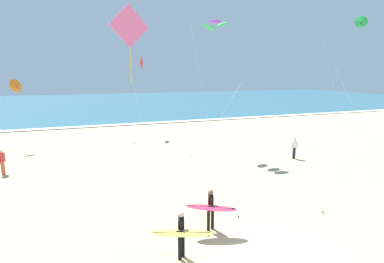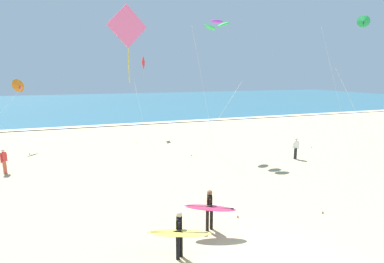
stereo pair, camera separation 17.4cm
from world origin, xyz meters
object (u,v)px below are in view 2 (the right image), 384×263
object	(u,v)px
surfer_trailing	(179,232)
bystander_white_top	(296,148)
surfer_lead	(210,208)
kite_delta_emerald_low	(363,22)
kite_diamond_rose_close	(132,35)
kite_diamond_scarlet_mid	(143,65)
kite_delta_amber_far	(18,86)
kite_arc_violet_high	(217,25)
bystander_red_top	(4,161)

from	to	relation	value
surfer_trailing	bystander_white_top	xyz separation A→B (m)	(11.62, 8.93, -0.23)
surfer_lead	kite_delta_emerald_low	distance (m)	19.66
surfer_lead	kite_diamond_rose_close	size ratio (longest dim) A/B	0.25
surfer_lead	kite_diamond_scarlet_mid	bearing A→B (deg)	86.71
kite_diamond_scarlet_mid	kite_delta_amber_far	bearing A→B (deg)	-169.62
kite_diamond_scarlet_mid	surfer_trailing	bearing A→B (deg)	-97.53
surfer_lead	kite_arc_violet_high	distance (m)	15.05
bystander_red_top	surfer_lead	bearing A→B (deg)	-49.03
surfer_trailing	kite_diamond_scarlet_mid	bearing A→B (deg)	82.47
bystander_white_top	surfer_trailing	bearing A→B (deg)	-142.46
kite_diamond_rose_close	surfer_trailing	bearing A→B (deg)	-40.38
kite_delta_amber_far	kite_arc_violet_high	xyz separation A→B (m)	(14.57, -6.72, 4.51)
surfer_trailing	kite_delta_amber_far	xyz separation A→B (m)	(-7.81, 19.29, 4.17)
kite_delta_amber_far	kite_diamond_rose_close	distance (m)	19.57
surfer_trailing	bystander_white_top	size ratio (longest dim) A/B	1.35
kite_diamond_scarlet_mid	kite_diamond_rose_close	world-z (taller)	kite_diamond_rose_close
surfer_lead	bystander_red_top	size ratio (longest dim) A/B	1.30
surfer_trailing	bystander_white_top	bearing A→B (deg)	37.54
kite_diamond_rose_close	bystander_red_top	distance (m)	14.54
kite_diamond_rose_close	bystander_white_top	size ratio (longest dim) A/B	5.19
surfer_trailing	kite_diamond_scarlet_mid	world-z (taller)	kite_diamond_scarlet_mid
bystander_red_top	bystander_white_top	bearing A→B (deg)	-9.61
kite_delta_amber_far	kite_delta_emerald_low	bearing A→B (deg)	-21.65
kite_diamond_scarlet_mid	bystander_white_top	size ratio (longest dim) A/B	4.97
kite_diamond_scarlet_mid	kite_delta_amber_far	distance (m)	10.94
kite_delta_amber_far	bystander_white_top	size ratio (longest dim) A/B	3.63
surfer_lead	bystander_red_top	distance (m)	14.34
kite_arc_violet_high	kite_diamond_scarlet_mid	bearing A→B (deg)	114.55
bystander_white_top	kite_delta_amber_far	bearing A→B (deg)	151.93
kite_delta_amber_far	bystander_red_top	world-z (taller)	kite_delta_amber_far
kite_diamond_scarlet_mid	kite_delta_emerald_low	size ratio (longest dim) A/B	0.75
surfer_lead	kite_delta_amber_far	distance (m)	20.69
kite_diamond_scarlet_mid	kite_arc_violet_high	bearing A→B (deg)	-65.45
bystander_red_top	kite_diamond_scarlet_mid	bearing A→B (deg)	40.57
kite_diamond_rose_close	kite_delta_emerald_low	bearing A→B (deg)	24.28
surfer_trailing	kite_arc_violet_high	distance (m)	16.71
kite_arc_violet_high	bystander_red_top	xyz separation A→B (m)	(-14.50, -0.36, -8.91)
bystander_white_top	bystander_red_top	world-z (taller)	same
kite_delta_emerald_low	bystander_red_top	distance (m)	26.80
bystander_red_top	kite_arc_violet_high	bearing A→B (deg)	1.43
bystander_white_top	bystander_red_top	size ratio (longest dim) A/B	1.00
bystander_red_top	surfer_trailing	bearing A→B (deg)	-57.63
surfer_lead	kite_arc_violet_high	size ratio (longest dim) A/B	0.21
kite_delta_emerald_low	bystander_white_top	size ratio (longest dim) A/B	6.61
kite_delta_emerald_low	kite_delta_amber_far	bearing A→B (deg)	158.35
kite_diamond_scarlet_mid	bystander_white_top	world-z (taller)	kite_diamond_scarlet_mid
kite_diamond_rose_close	bystander_red_top	bearing A→B (deg)	120.34
kite_delta_emerald_low	kite_diamond_rose_close	xyz separation A→B (m)	(-18.46, -8.33, -2.62)
surfer_lead	bystander_white_top	size ratio (longest dim) A/B	1.30
kite_delta_amber_far	bystander_white_top	world-z (taller)	kite_delta_amber_far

